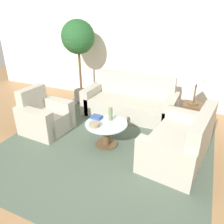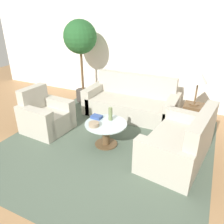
% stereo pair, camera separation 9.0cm
% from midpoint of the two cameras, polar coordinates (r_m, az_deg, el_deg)
% --- Properties ---
extents(ground_plane, '(14.00, 14.00, 0.00)m').
position_cam_midpoint_polar(ground_plane, '(3.54, -4.27, -14.18)').
color(ground_plane, '#9E754C').
extents(wall_back, '(10.00, 0.06, 2.60)m').
position_cam_midpoint_polar(wall_back, '(5.59, 10.90, 14.93)').
color(wall_back, white).
rests_on(wall_back, ground_plane).
extents(rug, '(3.62, 3.65, 0.01)m').
position_cam_midpoint_polar(rug, '(4.05, -0.90, -8.38)').
color(rug, '#4C5B4C').
rests_on(rug, ground_plane).
extents(sofa_main, '(2.09, 0.88, 0.91)m').
position_cam_midpoint_polar(sofa_main, '(5.10, 5.63, 2.36)').
color(sofa_main, '#B2AD9E').
rests_on(sofa_main, ground_plane).
extents(armchair, '(0.86, 0.87, 0.87)m').
position_cam_midpoint_polar(armchair, '(4.60, -16.60, -1.19)').
color(armchair, '#B2AD9E').
rests_on(armchair, ground_plane).
extents(loveseat, '(1.04, 1.56, 0.89)m').
position_cam_midpoint_polar(loveseat, '(3.70, 18.44, -8.21)').
color(loveseat, '#B2AD9E').
rests_on(loveseat, ground_plane).
extents(coffee_table, '(0.75, 0.75, 0.44)m').
position_cam_midpoint_polar(coffee_table, '(3.90, -0.92, -4.98)').
color(coffee_table, brown).
rests_on(coffee_table, ground_plane).
extents(side_table, '(0.37, 0.37, 0.55)m').
position_cam_midpoint_polar(side_table, '(4.71, 20.70, -1.29)').
color(side_table, brown).
rests_on(side_table, ground_plane).
extents(table_lamp, '(0.33, 0.33, 0.69)m').
position_cam_midpoint_polar(table_lamp, '(4.43, 22.30, 8.34)').
color(table_lamp, brown).
rests_on(table_lamp, side_table).
extents(potted_plant, '(0.81, 0.81, 2.07)m').
position_cam_midpoint_polar(potted_plant, '(5.64, -7.79, 17.63)').
color(potted_plant, '#3D3833').
rests_on(potted_plant, ground_plane).
extents(vase, '(0.07, 0.07, 0.24)m').
position_cam_midpoint_polar(vase, '(3.89, 0.24, -0.49)').
color(vase, '#6B7A4C').
rests_on(vase, coffee_table).
extents(bowl, '(0.18, 0.18, 0.07)m').
position_cam_midpoint_polar(bowl, '(3.73, -4.04, -3.23)').
color(bowl, gray).
rests_on(bowl, coffee_table).
extents(book_stack, '(0.20, 0.15, 0.05)m').
position_cam_midpoint_polar(book_stack, '(4.00, -3.41, -1.29)').
color(book_stack, '#334C8C').
rests_on(book_stack, coffee_table).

